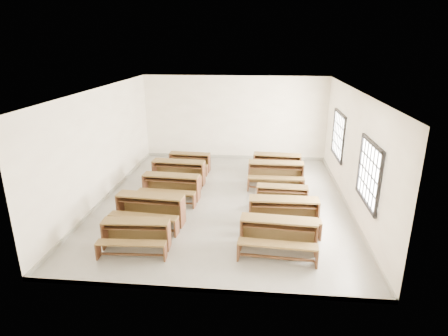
# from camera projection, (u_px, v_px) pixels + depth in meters

# --- Properties ---
(room) EXTENTS (8.50, 8.50, 3.20)m
(room) POSITION_uv_depth(u_px,v_px,m) (227.00, 129.00, 10.23)
(room) COLOR gray
(room) RESTS_ON ground
(desk_set_0) EXTENTS (1.52, 0.85, 0.67)m
(desk_set_0) POSITION_uv_depth(u_px,v_px,m) (136.00, 233.00, 8.27)
(desk_set_0) COLOR brown
(desk_set_0) RESTS_ON ground
(desk_set_1) EXTENTS (1.77, 1.02, 0.77)m
(desk_set_1) POSITION_uv_depth(u_px,v_px,m) (150.00, 207.00, 9.41)
(desk_set_1) COLOR brown
(desk_set_1) RESTS_ON ground
(desk_set_2) EXTENTS (1.70, 0.96, 0.74)m
(desk_set_2) POSITION_uv_depth(u_px,v_px,m) (171.00, 185.00, 10.89)
(desk_set_2) COLOR brown
(desk_set_2) RESTS_ON ground
(desk_set_3) EXTENTS (1.75, 0.99, 0.76)m
(desk_set_3) POSITION_uv_depth(u_px,v_px,m) (178.00, 171.00, 12.08)
(desk_set_3) COLOR brown
(desk_set_3) RESTS_ON ground
(desk_set_4) EXTENTS (1.48, 0.83, 0.65)m
(desk_set_4) POSITION_uv_depth(u_px,v_px,m) (190.00, 161.00, 13.30)
(desk_set_4) COLOR brown
(desk_set_4) RESTS_ON ground
(desk_set_5) EXTENTS (1.73, 0.98, 0.75)m
(desk_set_5) POSITION_uv_depth(u_px,v_px,m) (278.00, 233.00, 8.17)
(desk_set_5) COLOR brown
(desk_set_5) RESTS_ON ground
(desk_set_6) EXTENTS (1.71, 0.90, 0.77)m
(desk_set_6) POSITION_uv_depth(u_px,v_px,m) (284.00, 211.00, 9.19)
(desk_set_6) COLOR brown
(desk_set_6) RESTS_ON ground
(desk_set_7) EXTENTS (1.43, 0.78, 0.63)m
(desk_set_7) POSITION_uv_depth(u_px,v_px,m) (282.00, 195.00, 10.35)
(desk_set_7) COLOR brown
(desk_set_7) RESTS_ON ground
(desk_set_8) EXTENTS (1.75, 0.93, 0.78)m
(desk_set_8) POSITION_uv_depth(u_px,v_px,m) (276.00, 172.00, 11.89)
(desk_set_8) COLOR brown
(desk_set_8) RESTS_ON ground
(desk_set_9) EXTENTS (1.68, 0.95, 0.73)m
(desk_set_9) POSITION_uv_depth(u_px,v_px,m) (277.00, 163.00, 12.91)
(desk_set_9) COLOR brown
(desk_set_9) RESTS_ON ground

